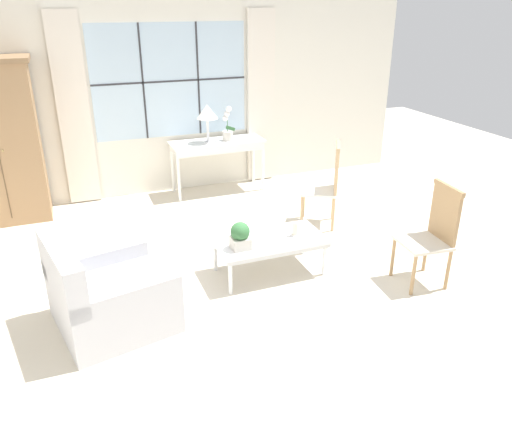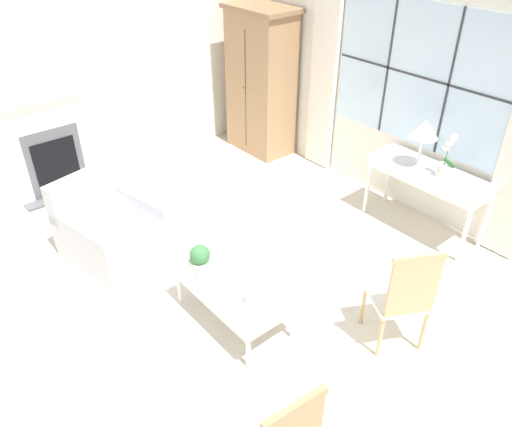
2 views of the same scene
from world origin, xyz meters
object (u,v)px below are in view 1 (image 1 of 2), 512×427
(potted_orchid, at_px, (227,128))
(pillar_candle, at_px, (295,230))
(coffee_table, at_px, (270,242))
(side_chair_wooden, at_px, (328,181))
(console_table, at_px, (217,147))
(potted_plant_small, at_px, (240,236))
(armchair_upholstered, at_px, (108,297))
(accent_chair_wooden, at_px, (434,230))
(table_lamp, at_px, (207,113))

(potted_orchid, xyz_separation_m, pillar_candle, (-0.11, -2.53, -0.48))
(coffee_table, bearing_deg, side_chair_wooden, 37.50)
(console_table, height_order, potted_plant_small, console_table)
(armchair_upholstered, xyz_separation_m, side_chair_wooden, (2.76, 1.19, 0.31))
(armchair_upholstered, distance_m, potted_plant_small, 1.33)
(armchair_upholstered, distance_m, coffee_table, 1.67)
(accent_chair_wooden, xyz_separation_m, pillar_candle, (-1.15, 0.70, -0.10))
(side_chair_wooden, distance_m, pillar_candle, 1.25)
(console_table, distance_m, coffee_table, 2.55)
(accent_chair_wooden, bearing_deg, console_table, 110.22)
(potted_orchid, distance_m, side_chair_wooden, 1.83)
(console_table, bearing_deg, table_lamp, -165.25)
(potted_orchid, xyz_separation_m, accent_chair_wooden, (1.04, -3.23, -0.38))
(accent_chair_wooden, height_order, potted_plant_small, accent_chair_wooden)
(accent_chair_wooden, xyz_separation_m, coffee_table, (-1.42, 0.73, -0.21))
(side_chair_wooden, bearing_deg, pillar_candle, -133.89)
(table_lamp, bearing_deg, coffee_table, -91.93)
(table_lamp, height_order, pillar_candle, table_lamp)
(coffee_table, xyz_separation_m, potted_plant_small, (-0.35, -0.10, 0.18))
(console_table, relative_size, pillar_candle, 8.46)
(console_table, bearing_deg, coffee_table, -95.09)
(coffee_table, height_order, pillar_candle, pillar_candle)
(accent_chair_wooden, relative_size, potted_plant_small, 3.72)
(coffee_table, bearing_deg, potted_plant_small, -164.61)
(armchair_upholstered, bearing_deg, pillar_candle, 8.74)
(table_lamp, distance_m, coffee_table, 2.62)
(potted_orchid, xyz_separation_m, coffee_table, (-0.38, -2.50, -0.59))
(console_table, xyz_separation_m, side_chair_wooden, (0.90, -1.65, -0.09))
(potted_orchid, height_order, coffee_table, potted_orchid)
(console_table, height_order, side_chair_wooden, side_chair_wooden)
(potted_orchid, height_order, pillar_candle, potted_orchid)
(potted_orchid, bearing_deg, table_lamp, -176.54)
(armchair_upholstered, bearing_deg, potted_plant_small, 10.00)
(table_lamp, xyz_separation_m, pillar_candle, (0.18, -2.51, -0.72))
(table_lamp, height_order, accent_chair_wooden, table_lamp)
(coffee_table, bearing_deg, armchair_upholstered, -168.84)
(table_lamp, bearing_deg, potted_orchid, 3.46)
(coffee_table, distance_m, pillar_candle, 0.29)
(potted_orchid, height_order, potted_plant_small, potted_orchid)
(coffee_table, bearing_deg, pillar_candle, -6.55)
(accent_chair_wooden, bearing_deg, potted_plant_small, 160.35)
(coffee_table, xyz_separation_m, pillar_candle, (0.27, -0.03, 0.11))
(console_table, xyz_separation_m, pillar_candle, (0.04, -2.55, -0.21))
(console_table, xyz_separation_m, potted_orchid, (0.16, -0.02, 0.27))
(table_lamp, xyz_separation_m, accent_chair_wooden, (1.34, -3.21, -0.62))
(armchair_upholstered, distance_m, accent_chair_wooden, 3.10)
(table_lamp, height_order, armchair_upholstered, table_lamp)
(console_table, xyz_separation_m, armchair_upholstered, (-1.86, -2.84, -0.40))
(armchair_upholstered, xyz_separation_m, pillar_candle, (1.90, 0.29, 0.19))
(table_lamp, relative_size, armchair_upholstered, 0.48)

